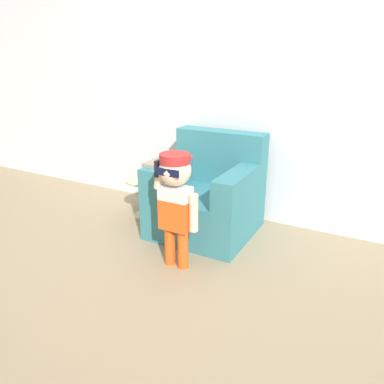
{
  "coord_description": "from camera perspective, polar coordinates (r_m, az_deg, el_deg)",
  "views": [
    {
      "loc": [
        1.7,
        -2.81,
        1.64
      ],
      "look_at": [
        0.26,
        -0.15,
        0.53
      ],
      "focal_mm": 35.0,
      "sensor_mm": 36.0,
      "label": 1
    }
  ],
  "objects": [
    {
      "name": "side_table",
      "position": [
        4.0,
        -7.28,
        -0.34
      ],
      "size": [
        0.37,
        0.37,
        0.41
      ],
      "color": "beige",
      "rests_on": "ground_plane"
    },
    {
      "name": "armchair",
      "position": [
        3.63,
        2.37,
        -0.66
      ],
      "size": [
        0.93,
        0.89,
        0.95
      ],
      "color": "teal",
      "rests_on": "ground_plane"
    },
    {
      "name": "ground_plane",
      "position": [
        3.67,
        -2.54,
        -6.44
      ],
      "size": [
        10.0,
        10.0,
        0.0
      ],
      "primitive_type": "plane",
      "color": "#998466"
    },
    {
      "name": "wall_back",
      "position": [
        3.97,
        3.02,
        15.19
      ],
      "size": [
        10.0,
        0.05,
        2.6
      ],
      "color": "silver",
      "rests_on": "ground_plane"
    },
    {
      "name": "person_child",
      "position": [
        2.89,
        -2.49,
        -0.26
      ],
      "size": [
        0.39,
        0.29,
        0.95
      ],
      "color": "#E05119",
      "rests_on": "ground_plane"
    }
  ]
}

